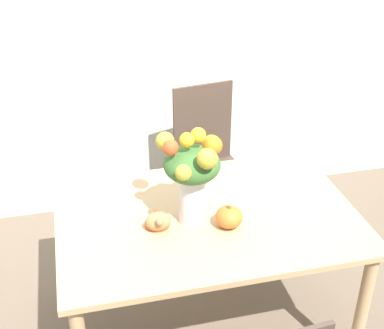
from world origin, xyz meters
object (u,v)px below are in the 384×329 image
flower_vase (193,171)px  turkey_figurine (157,219)px  pumpkin (229,217)px  dining_chair_near_window (210,162)px

flower_vase → turkey_figurine: flower_vase is taller
pumpkin → turkey_figurine: bearing=168.0°
turkey_figurine → dining_chair_near_window: size_ratio=0.16×
turkey_figurine → pumpkin: bearing=-12.0°
pumpkin → dining_chair_near_window: (0.18, 0.99, -0.29)m
pumpkin → dining_chair_near_window: bearing=79.5°
pumpkin → turkey_figurine: (-0.32, 0.07, -0.00)m
flower_vase → turkey_figurine: bearing=-173.7°
pumpkin → flower_vase: bearing=149.9°
dining_chair_near_window → turkey_figurine: bearing=-126.7°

